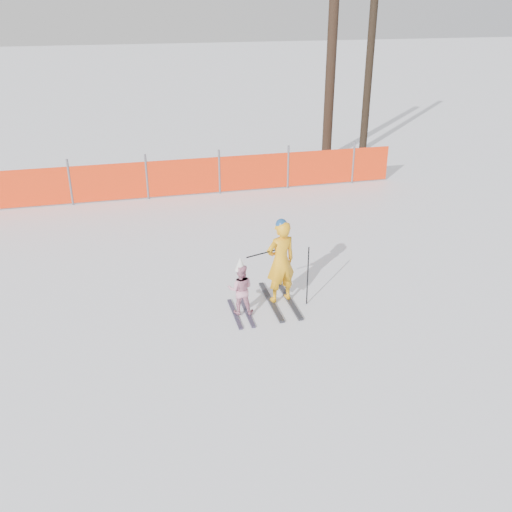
{
  "coord_description": "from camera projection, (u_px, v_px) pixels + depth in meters",
  "views": [
    {
      "loc": [
        -2.16,
        -8.23,
        5.16
      ],
      "look_at": [
        0.0,
        0.5,
        1.0
      ],
      "focal_mm": 40.0,
      "sensor_mm": 36.0,
      "label": 1
    }
  ],
  "objects": [
    {
      "name": "ground",
      "position": [
        263.0,
        320.0,
        9.89
      ],
      "size": [
        120.0,
        120.0,
        0.0
      ],
      "primitive_type": "plane",
      "color": "white",
      "rests_on": "ground"
    },
    {
      "name": "child",
      "position": [
        241.0,
        289.0,
        9.87
      ],
      "size": [
        0.52,
        1.03,
        1.11
      ],
      "color": "black",
      "rests_on": "ground"
    },
    {
      "name": "adult",
      "position": [
        281.0,
        262.0,
        10.15
      ],
      "size": [
        0.63,
        1.48,
        1.63
      ],
      "color": "black",
      "rests_on": "ground"
    },
    {
      "name": "safety_fence",
      "position": [
        128.0,
        181.0,
        15.36
      ],
      "size": [
        15.12,
        0.06,
        1.25
      ],
      "color": "#595960",
      "rests_on": "ground"
    },
    {
      "name": "tree_trunks",
      "position": [
        348.0,
        64.0,
        18.7
      ],
      "size": [
        2.05,
        1.23,
        6.19
      ],
      "color": "black",
      "rests_on": "ground"
    },
    {
      "name": "ski_poles",
      "position": [
        292.0,
        269.0,
        10.05
      ],
      "size": [
        1.14,
        0.21,
        1.13
      ],
      "color": "black",
      "rests_on": "ground"
    }
  ]
}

